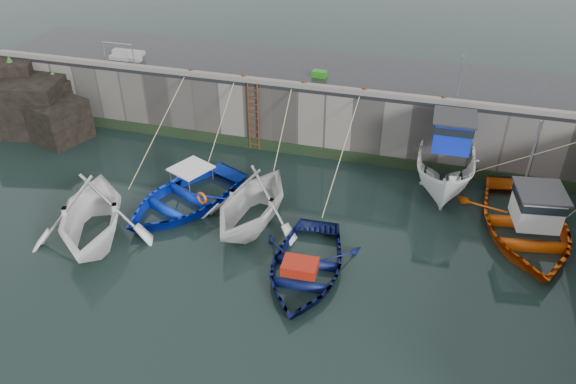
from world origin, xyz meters
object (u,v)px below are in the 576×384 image
(boat_near_blacktrim, at_px, (253,223))
(boat_near_white, at_px, (96,237))
(boat_far_white, at_px, (447,162))
(boat_near_navy, at_px, (305,272))
(fish_crate, at_px, (319,74))
(boat_far_orange, at_px, (526,224))
(bollard_e, at_px, (444,99))
(bollard_a, at_px, (191,71))
(bollard_d, at_px, (364,90))
(boat_near_blue, at_px, (185,204))
(bollard_b, at_px, (244,77))
(ladder, at_px, (253,117))
(bollard_c, at_px, (304,84))

(boat_near_blacktrim, bearing_deg, boat_near_white, -147.80)
(boat_near_blacktrim, bearing_deg, boat_far_white, 42.68)
(boat_near_blacktrim, relative_size, boat_near_navy, 0.97)
(boat_near_blacktrim, relative_size, fish_crate, 7.86)
(boat_near_navy, xyz_separation_m, boat_far_orange, (7.15, 4.24, 0.41))
(bollard_e, bearing_deg, boat_far_orange, -46.71)
(bollard_a, bearing_deg, boat_near_navy, -47.27)
(fish_crate, relative_size, bollard_a, 2.20)
(boat_near_blacktrim, height_order, boat_far_orange, boat_far_orange)
(bollard_d, bearing_deg, fish_crate, 149.92)
(boat_near_white, xyz_separation_m, bollard_d, (8.19, 8.19, 3.30))
(boat_near_white, xyz_separation_m, boat_near_blacktrim, (5.18, 2.39, 0.00))
(boat_near_blue, bearing_deg, fish_crate, 84.80)
(boat_far_white, xyz_separation_m, bollard_b, (-9.01, 1.03, 2.28))
(boat_far_white, height_order, bollard_a, boat_far_white)
(boat_near_white, bearing_deg, boat_far_white, 7.21)
(boat_far_white, distance_m, bollard_d, 4.47)
(boat_near_blue, xyz_separation_m, boat_far_white, (9.70, 4.34, 1.02))
(boat_near_navy, relative_size, bollard_e, 17.88)
(boat_far_orange, distance_m, bollard_d, 8.20)
(ladder, height_order, bollard_c, bollard_c)
(boat_near_navy, relative_size, bollard_b, 17.88)
(bollard_a, distance_m, bollard_c, 5.20)
(ladder, relative_size, bollard_b, 11.43)
(ladder, height_order, boat_near_white, ladder)
(ladder, xyz_separation_m, boat_near_white, (-3.39, -7.85, -1.59))
(bollard_c, bearing_deg, boat_far_white, -9.26)
(ladder, distance_m, boat_far_orange, 12.05)
(boat_near_white, relative_size, boat_near_navy, 1.04)
(boat_near_white, relative_size, boat_far_orange, 0.76)
(boat_near_navy, distance_m, bollard_e, 9.36)
(boat_far_white, distance_m, bollard_a, 11.78)
(boat_near_blue, relative_size, boat_far_white, 0.88)
(boat_near_white, height_order, boat_near_blue, boat_near_white)
(boat_near_blue, bearing_deg, boat_far_white, 48.58)
(boat_far_white, bearing_deg, bollard_c, 170.01)
(boat_near_white, xyz_separation_m, boat_near_navy, (7.75, 0.22, 0.00))
(fish_crate, bearing_deg, bollard_c, -103.73)
(boat_far_white, height_order, bollard_c, boat_far_white)
(boat_far_white, relative_size, bollard_e, 22.25)
(boat_far_orange, relative_size, bollard_a, 24.47)
(boat_far_white, xyz_separation_m, bollard_d, (-3.71, 1.03, 2.28))
(fish_crate, bearing_deg, boat_near_blue, -116.30)
(boat_near_blue, relative_size, bollard_b, 19.66)
(boat_far_white, height_order, bollard_e, boat_far_white)
(boat_near_blacktrim, xyz_separation_m, boat_far_white, (6.73, 4.76, 1.02))
(bollard_b, relative_size, bollard_e, 1.00)
(bollard_a, bearing_deg, bollard_d, 0.00)
(boat_near_blacktrim, xyz_separation_m, fish_crate, (0.81, 7.07, 3.30))
(boat_near_blacktrim, bearing_deg, bollard_b, 118.86)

